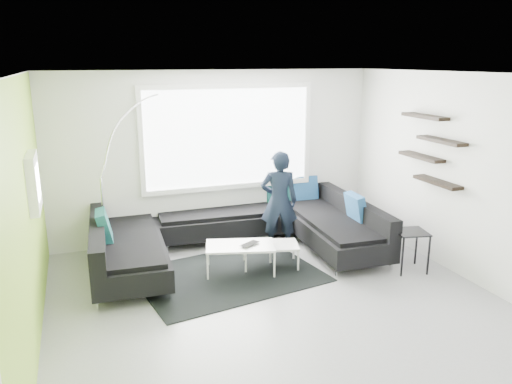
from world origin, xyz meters
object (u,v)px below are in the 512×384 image
at_px(side_table, 410,251).
at_px(person, 279,201).
at_px(laptop, 252,245).
at_px(coffee_table, 256,256).
at_px(arc_lamp, 101,179).
at_px(sectional_sofa, 235,231).

xyz_separation_m(side_table, person, (-1.45, 1.40, 0.51)).
bearing_deg(side_table, laptop, 162.47).
height_order(coffee_table, side_table, side_table).
relative_size(coffee_table, laptop, 3.31).
bearing_deg(side_table, person, 135.98).
xyz_separation_m(arc_lamp, person, (2.62, -0.64, -0.44)).
height_order(arc_lamp, person, arc_lamp).
relative_size(side_table, laptop, 1.57).
relative_size(sectional_sofa, arc_lamp, 1.75).
bearing_deg(coffee_table, side_table, -5.58).
height_order(sectional_sofa, laptop, sectional_sofa).
bearing_deg(sectional_sofa, arc_lamp, 163.48).
relative_size(person, laptop, 4.26).
bearing_deg(arc_lamp, coffee_table, -46.78).
relative_size(sectional_sofa, person, 2.70).
distance_m(sectional_sofa, coffee_table, 0.63).
xyz_separation_m(coffee_table, person, (0.61, 0.61, 0.60)).
distance_m(sectional_sofa, arc_lamp, 2.16).
relative_size(sectional_sofa, laptop, 11.49).
distance_m(sectional_sofa, side_table, 2.60).
relative_size(sectional_sofa, side_table, 7.31).
bearing_deg(sectional_sofa, laptop, -83.64).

